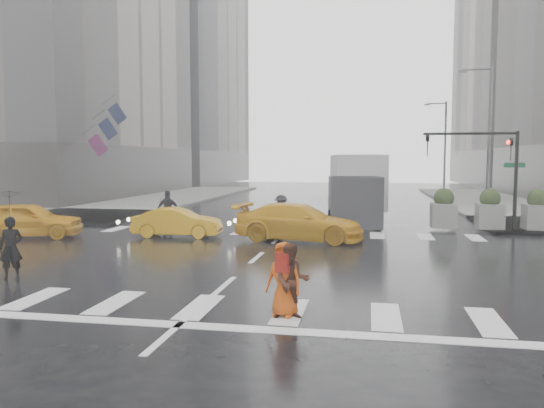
% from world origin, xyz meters
% --- Properties ---
extents(ground, '(120.00, 120.00, 0.00)m').
position_xyz_m(ground, '(0.00, 0.00, 0.00)').
color(ground, black).
rests_on(ground, ground).
extents(sidewalk_nw, '(35.00, 35.00, 0.15)m').
position_xyz_m(sidewalk_nw, '(-19.50, 17.50, 0.07)').
color(sidewalk_nw, slate).
rests_on(sidewalk_nw, ground).
extents(building_nw, '(26.05, 26.05, 38.00)m').
position_xyz_m(building_nw, '(-29.00, 27.00, 17.25)').
color(building_nw, '#9F968A').
rests_on(building_nw, ground).
extents(building_nw_far, '(26.05, 26.05, 44.00)m').
position_xyz_m(building_nw_far, '(-29.00, 56.00, 20.19)').
color(building_nw_far, slate).
rests_on(building_nw_far, ground).
extents(road_markings, '(18.00, 48.00, 0.01)m').
position_xyz_m(road_markings, '(0.00, 0.00, 0.01)').
color(road_markings, silver).
rests_on(road_markings, ground).
extents(traffic_signal_pole, '(4.45, 0.42, 4.50)m').
position_xyz_m(traffic_signal_pole, '(9.01, 8.01, 3.22)').
color(traffic_signal_pole, black).
rests_on(traffic_signal_pole, ground).
extents(street_lamp_near, '(2.15, 0.22, 9.00)m').
position_xyz_m(street_lamp_near, '(10.87, 18.00, 4.95)').
color(street_lamp_near, '#59595B').
rests_on(street_lamp_near, ground).
extents(street_lamp_far, '(2.15, 0.22, 9.00)m').
position_xyz_m(street_lamp_far, '(10.87, 38.00, 4.95)').
color(street_lamp_far, '#59595B').
rests_on(street_lamp_far, ground).
extents(planter_west, '(1.10, 1.10, 1.80)m').
position_xyz_m(planter_west, '(7.00, 8.20, 0.98)').
color(planter_west, slate).
rests_on(planter_west, ground).
extents(planter_mid, '(1.10, 1.10, 1.80)m').
position_xyz_m(planter_mid, '(9.00, 8.20, 0.98)').
color(planter_mid, slate).
rests_on(planter_mid, ground).
extents(planter_east, '(1.10, 1.10, 1.80)m').
position_xyz_m(planter_east, '(11.00, 8.20, 0.98)').
color(planter_east, slate).
rests_on(planter_east, ground).
extents(flag_cluster, '(2.87, 3.06, 4.69)m').
position_xyz_m(flag_cluster, '(-15.08, 18.50, 5.64)').
color(flag_cluster, '#59595B').
rests_on(flag_cluster, ground).
extents(pedestrian_black, '(1.20, 1.21, 2.43)m').
position_xyz_m(pedestrian_black, '(-5.86, -4.30, 1.60)').
color(pedestrian_black, black).
rests_on(pedestrian_black, ground).
extents(pedestrian_brown, '(0.85, 0.72, 1.54)m').
position_xyz_m(pedestrian_brown, '(2.10, -6.47, 0.77)').
color(pedestrian_brown, '#442518').
rests_on(pedestrian_brown, ground).
extents(pedestrian_orange, '(0.86, 0.68, 1.55)m').
position_xyz_m(pedestrian_orange, '(1.92, -6.34, 0.79)').
color(pedestrian_orange, '#C3480D').
rests_on(pedestrian_orange, ground).
extents(pedestrian_far_a, '(1.15, 0.79, 1.84)m').
position_xyz_m(pedestrian_far_a, '(-5.36, 5.83, 0.92)').
color(pedestrian_far_a, black).
rests_on(pedestrian_far_a, ground).
extents(pedestrian_far_b, '(1.22, 1.13, 1.67)m').
position_xyz_m(pedestrian_far_b, '(-0.21, 6.27, 0.84)').
color(pedestrian_far_b, black).
rests_on(pedestrian_far_b, ground).
extents(taxi_front, '(4.70, 2.91, 1.49)m').
position_xyz_m(taxi_front, '(-10.32, 2.73, 0.75)').
color(taxi_front, '#E69E0C').
rests_on(taxi_front, ground).
extents(taxi_mid, '(3.79, 1.60, 1.22)m').
position_xyz_m(taxi_mid, '(-4.29, 4.10, 0.61)').
color(taxi_mid, '#E69E0C').
rests_on(taxi_mid, ground).
extents(taxi_rear, '(4.77, 2.62, 1.50)m').
position_xyz_m(taxi_rear, '(0.89, 3.98, 0.75)').
color(taxi_rear, '#E69E0C').
rests_on(taxi_rear, ground).
extents(box_truck, '(2.46, 6.56, 3.49)m').
position_xyz_m(box_truck, '(3.00, 10.25, 1.86)').
color(box_truck, silver).
rests_on(box_truck, ground).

